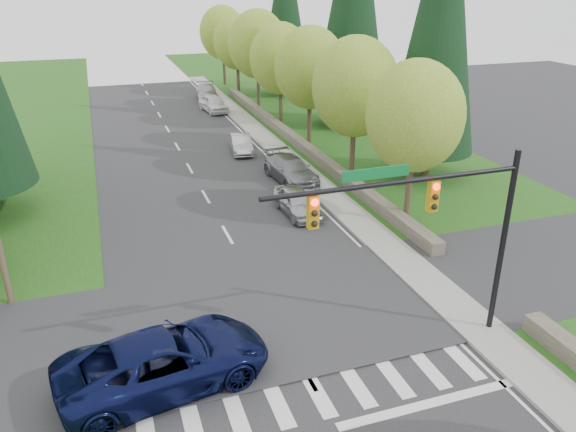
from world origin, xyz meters
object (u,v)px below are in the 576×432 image
suv_navy (165,361)px  parked_car_a (297,202)px  parked_car_d (214,104)px  parked_car_b (291,169)px  parked_car_c (241,144)px  parked_car_e (207,92)px

suv_navy → parked_car_a: suv_navy is taller
suv_navy → parked_car_d: bearing=-24.3°
parked_car_b → parked_car_d: parked_car_d is taller
suv_navy → parked_car_c: 25.24m
parked_car_e → parked_car_c: bearing=-86.3°
suv_navy → parked_car_d: 38.53m
parked_car_c → parked_car_d: bearing=94.2°
suv_navy → parked_car_c: bearing=-30.0°
parked_car_b → parked_car_d: size_ratio=1.16×
parked_car_b → parked_car_e: size_ratio=0.99×
suv_navy → parked_car_e: 44.31m
parked_car_d → parked_car_c: bearing=-101.1°
parked_car_d → parked_car_e: 5.84m
suv_navy → parked_car_e: suv_navy is taller
parked_car_a → parked_car_c: parked_car_a is taller
suv_navy → parked_car_d: (9.41, 37.37, -0.15)m
parked_car_a → parked_car_b: bearing=72.3°
suv_navy → parked_car_b: suv_navy is taller
suv_navy → parked_car_d: suv_navy is taller
parked_car_a → parked_car_c: (0.00, 12.11, -0.05)m
parked_car_e → parked_car_d: bearing=-87.5°
parked_car_b → parked_car_e: bearing=85.0°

